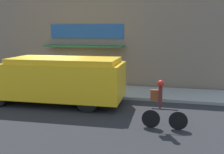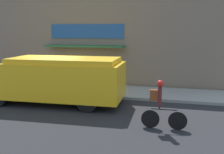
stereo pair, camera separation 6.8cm
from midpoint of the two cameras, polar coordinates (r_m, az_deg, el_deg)
The scene contains 6 objects.
ground_plane at distance 13.52m, azimuth -12.11°, elevation -3.93°, with size 70.00×70.00×0.00m, color #232326.
sidewalk at distance 14.67m, azimuth -9.88°, elevation -2.50°, with size 28.00×2.63×0.13m.
storefront at distance 15.74m, azimuth -7.85°, elevation 7.60°, with size 17.36×1.06×5.14m.
school_bus at distance 11.84m, azimuth -12.06°, elevation -0.51°, with size 6.56×2.79×2.05m.
cyclist at distance 8.79m, azimuth 10.42°, elevation -5.94°, with size 1.50×0.22×1.64m.
trash_bin at distance 17.35m, azimuth -21.70°, elevation 0.42°, with size 0.64×0.64×0.79m.
Camera 1 is at (5.77, -11.79, 3.21)m, focal length 42.00 mm.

